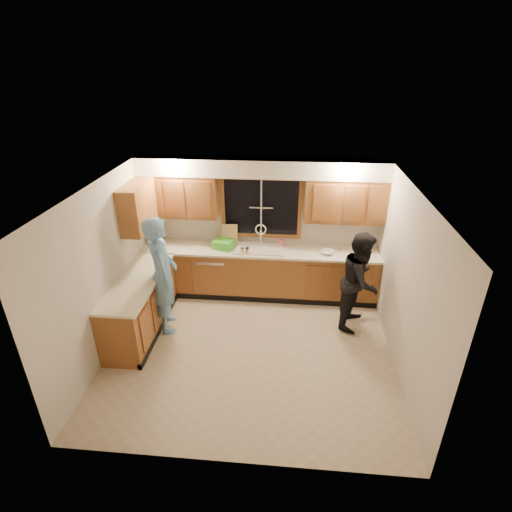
{
  "coord_description": "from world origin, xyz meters",
  "views": [
    {
      "loc": [
        0.52,
        -4.76,
        4.0
      ],
      "look_at": [
        0.02,
        0.65,
        1.26
      ],
      "focal_mm": 28.0,
      "sensor_mm": 36.0,
      "label": 1
    }
  ],
  "objects": [
    {
      "name": "sink",
      "position": [
        0.0,
        1.6,
        0.86
      ],
      "size": [
        0.86,
        0.52,
        0.57
      ],
      "color": "white",
      "rests_on": "countertop_back"
    },
    {
      "name": "woman",
      "position": [
        1.66,
        0.83,
        0.81
      ],
      "size": [
        0.86,
        0.96,
        1.63
      ],
      "primitive_type": "imported",
      "rotation": [
        0.0,
        0.0,
        1.2
      ],
      "color": "black",
      "rests_on": "floor"
    },
    {
      "name": "can_right",
      "position": [
        -0.28,
        1.4,
        0.97
      ],
      "size": [
        0.06,
        0.06,
        0.11
      ],
      "primitive_type": "cylinder",
      "rotation": [
        0.0,
        0.0,
        -0.06
      ],
      "color": "beige",
      "rests_on": "countertop_back"
    },
    {
      "name": "wall_back",
      "position": [
        0.0,
        1.9,
        1.25
      ],
      "size": [
        4.2,
        0.0,
        4.2
      ],
      "primitive_type": "plane",
      "rotation": [
        1.57,
        0.0,
        0.0
      ],
      "color": "beige",
      "rests_on": "ground"
    },
    {
      "name": "upper_cabinets_right",
      "position": [
        1.43,
        1.73,
        1.83
      ],
      "size": [
        1.35,
        0.33,
        0.75
      ],
      "primitive_type": "cube",
      "color": "#95582B",
      "rests_on": "wall_back"
    },
    {
      "name": "upper_cabinets_left",
      "position": [
        -1.43,
        1.73,
        1.83
      ],
      "size": [
        1.35,
        0.33,
        0.75
      ],
      "primitive_type": "cube",
      "color": "#95582B",
      "rests_on": "wall_back"
    },
    {
      "name": "man",
      "position": [
        -1.41,
        0.46,
        0.96
      ],
      "size": [
        0.68,
        0.82,
        1.93
      ],
      "primitive_type": "imported",
      "rotation": [
        0.0,
        0.0,
        1.94
      ],
      "color": "#6CA0CD",
      "rests_on": "floor"
    },
    {
      "name": "window_frame",
      "position": [
        0.0,
        1.89,
        1.6
      ],
      "size": [
        1.44,
        0.03,
        1.14
      ],
      "color": "black",
      "rests_on": "wall_back"
    },
    {
      "name": "dish_crate",
      "position": [
        -0.65,
        1.6,
        1.0
      ],
      "size": [
        0.4,
        0.38,
        0.15
      ],
      "primitive_type": "cube",
      "rotation": [
        0.0,
        0.0,
        -0.3
      ],
      "color": "green",
      "rests_on": "countertop_back"
    },
    {
      "name": "dishwasher",
      "position": [
        -0.85,
        1.59,
        0.41
      ],
      "size": [
        0.6,
        0.56,
        0.82
      ],
      "primitive_type": "cube",
      "color": "silver",
      "rests_on": "floor"
    },
    {
      "name": "base_cabinets_left",
      "position": [
        -1.8,
        0.35,
        0.44
      ],
      "size": [
        0.6,
        1.9,
        0.88
      ],
      "primitive_type": "cube",
      "color": "#95582B",
      "rests_on": "ground"
    },
    {
      "name": "countertop_left",
      "position": [
        -1.79,
        0.35,
        0.9
      ],
      "size": [
        0.63,
        1.9,
        0.04
      ],
      "primitive_type": "cube",
      "color": "#EEE7C8",
      "rests_on": "base_cabinets_left"
    },
    {
      "name": "cutting_board",
      "position": [
        -0.56,
        1.77,
        1.11
      ],
      "size": [
        0.29,
        0.12,
        0.37
      ],
      "primitive_type": "cube",
      "rotation": [
        -0.21,
        0.0,
        0.08
      ],
      "color": "tan",
      "rests_on": "countertop_back"
    },
    {
      "name": "soap_bottle",
      "position": [
        0.39,
        1.78,
        1.01
      ],
      "size": [
        0.11,
        0.11,
        0.18
      ],
      "primitive_type": "imported",
      "rotation": [
        0.0,
        0.0,
        -0.41
      ],
      "color": "#E65779",
      "rests_on": "countertop_back"
    },
    {
      "name": "wall_right",
      "position": [
        2.1,
        0.0,
        1.25
      ],
      "size": [
        0.0,
        3.8,
        3.8
      ],
      "primitive_type": "plane",
      "rotation": [
        1.57,
        0.0,
        -1.57
      ],
      "color": "beige",
      "rests_on": "ground"
    },
    {
      "name": "countertop_back",
      "position": [
        0.0,
        1.58,
        0.9
      ],
      "size": [
        4.2,
        0.63,
        0.04
      ],
      "primitive_type": "cube",
      "color": "#EEE7C8",
      "rests_on": "base_cabinets_back"
    },
    {
      "name": "base_cabinets_back",
      "position": [
        0.0,
        1.6,
        0.44
      ],
      "size": [
        4.2,
        0.6,
        0.88
      ],
      "primitive_type": "cube",
      "color": "#95582B",
      "rests_on": "ground"
    },
    {
      "name": "can_left",
      "position": [
        -0.2,
        1.37,
        0.98
      ],
      "size": [
        0.07,
        0.07,
        0.13
      ],
      "primitive_type": "cylinder",
      "rotation": [
        0.0,
        0.0,
        0.06
      ],
      "color": "beige",
      "rests_on": "countertop_back"
    },
    {
      "name": "stove",
      "position": [
        -1.8,
        -0.22,
        0.45
      ],
      "size": [
        0.58,
        0.75,
        0.9
      ],
      "primitive_type": "cube",
      "color": "silver",
      "rests_on": "floor"
    },
    {
      "name": "floor",
      "position": [
        0.0,
        0.0,
        0.0
      ],
      "size": [
        4.2,
        4.2,
        0.0
      ],
      "primitive_type": "plane",
      "color": "#BDAB91",
      "rests_on": "ground"
    },
    {
      "name": "knife_block",
      "position": [
        -1.85,
        1.64,
        1.04
      ],
      "size": [
        0.13,
        0.11,
        0.23
      ],
      "primitive_type": "cube",
      "rotation": [
        0.0,
        0.0,
        0.07
      ],
      "color": "brown",
      "rests_on": "countertop_back"
    },
    {
      "name": "soffit",
      "position": [
        0.0,
        1.72,
        2.35
      ],
      "size": [
        4.2,
        0.35,
        0.3
      ],
      "primitive_type": "cube",
      "color": "white",
      "rests_on": "wall_back"
    },
    {
      "name": "ceiling",
      "position": [
        0.0,
        0.0,
        2.5
      ],
      "size": [
        4.2,
        4.2,
        0.0
      ],
      "primitive_type": "plane",
      "rotation": [
        3.14,
        0.0,
        0.0
      ],
      "color": "silver"
    },
    {
      "name": "bowl",
      "position": [
        1.19,
        1.53,
        0.95
      ],
      "size": [
        0.27,
        0.27,
        0.05
      ],
      "primitive_type": "imported",
      "rotation": [
        0.0,
        0.0,
        -0.25
      ],
      "color": "silver",
      "rests_on": "countertop_back"
    },
    {
      "name": "wall_left",
      "position": [
        -2.1,
        0.0,
        1.25
      ],
      "size": [
        0.0,
        3.8,
        3.8
      ],
      "primitive_type": "plane",
      "rotation": [
        1.57,
        0.0,
        1.57
      ],
      "color": "beige",
      "rests_on": "ground"
    },
    {
      "name": "upper_cabinets_return",
      "position": [
        -1.94,
        1.12,
        1.83
      ],
      "size": [
        0.33,
        0.9,
        0.75
      ],
      "primitive_type": "cube",
      "color": "#95582B",
      "rests_on": "wall_left"
    }
  ]
}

